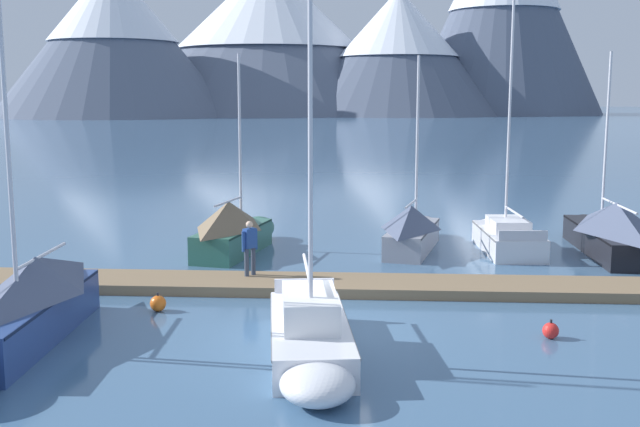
# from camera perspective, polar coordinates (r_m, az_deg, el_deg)

# --- Properties ---
(ground_plane) EXTENTS (700.00, 700.00, 0.00)m
(ground_plane) POSITION_cam_1_polar(r_m,az_deg,el_deg) (19.03, 0.24, -8.78)
(ground_plane) COLOR #426689
(mountain_west_summit) EXTENTS (63.21, 63.21, 39.89)m
(mountain_west_summit) POSITION_cam_1_polar(r_m,az_deg,el_deg) (212.67, -15.21, 12.75)
(mountain_west_summit) COLOR slate
(mountain_west_summit) RESTS_ON ground
(mountain_central_massif) EXTENTS (92.34, 92.34, 45.75)m
(mountain_central_massif) POSITION_cam_1_polar(r_m,az_deg,el_deg) (238.21, -3.89, 13.40)
(mountain_central_massif) COLOR slate
(mountain_central_massif) RESTS_ON ground
(mountain_shoulder_ridge) EXTENTS (60.70, 60.70, 35.11)m
(mountain_shoulder_ridge) POSITION_cam_1_polar(r_m,az_deg,el_deg) (221.44, 5.88, 12.21)
(mountain_shoulder_ridge) COLOR #4C566B
(mountain_shoulder_ridge) RESTS_ON ground
(dock) EXTENTS (23.09, 3.91, 0.30)m
(dock) POSITION_cam_1_polar(r_m,az_deg,el_deg) (22.84, 0.07, -5.38)
(dock) COLOR #846B4C
(dock) RESTS_ON ground
(sailboat_second_berth) EXTENTS (1.80, 7.45, 8.95)m
(sailboat_second_berth) POSITION_cam_1_polar(r_m,az_deg,el_deg) (18.98, -21.24, -6.54)
(sailboat_second_berth) COLOR navy
(sailboat_second_berth) RESTS_ON ground
(sailboat_mid_dock_port) EXTENTS (3.04, 6.08, 7.25)m
(sailboat_mid_dock_port) POSITION_cam_1_polar(r_m,az_deg,el_deg) (28.17, -6.35, -1.09)
(sailboat_mid_dock_port) COLOR #336B56
(sailboat_mid_dock_port) RESTS_ON ground
(sailboat_mid_dock_starboard) EXTENTS (2.01, 6.38, 8.89)m
(sailboat_mid_dock_starboard) POSITION_cam_1_polar(r_m,az_deg,el_deg) (16.91, -0.71, -9.11)
(sailboat_mid_dock_starboard) COLOR white
(sailboat_mid_dock_starboard) RESTS_ON ground
(sailboat_far_berth) EXTENTS (3.05, 6.08, 7.21)m
(sailboat_far_berth) POSITION_cam_1_polar(r_m,az_deg,el_deg) (28.78, 7.03, -1.08)
(sailboat_far_berth) COLOR #93939E
(sailboat_far_berth) RESTS_ON ground
(sailboat_outer_slip) EXTENTS (2.01, 5.91, 9.23)m
(sailboat_outer_slip) POSITION_cam_1_polar(r_m,az_deg,el_deg) (29.64, 13.64, -1.56)
(sailboat_outer_slip) COLOR silver
(sailboat_outer_slip) RESTS_ON ground
(sailboat_end_of_dock) EXTENTS (2.52, 7.38, 7.35)m
(sailboat_end_of_dock) POSITION_cam_1_polar(r_m,az_deg,el_deg) (29.78, 20.94, -1.06)
(sailboat_end_of_dock) COLOR black
(sailboat_end_of_dock) RESTS_ON ground
(person_on_dock) EXTENTS (0.45, 0.43, 1.69)m
(person_on_dock) POSITION_cam_1_polar(r_m,az_deg,el_deg) (23.27, -5.28, -2.33)
(person_on_dock) COLOR #384256
(person_on_dock) RESTS_ON dock
(mooring_buoy_channel_marker) EXTENTS (0.44, 0.44, 0.52)m
(mooring_buoy_channel_marker) POSITION_cam_1_polar(r_m,az_deg,el_deg) (21.07, -12.03, -6.60)
(mooring_buoy_channel_marker) COLOR orange
(mooring_buoy_channel_marker) RESTS_ON ground
(mooring_buoy_inner_mooring) EXTENTS (0.39, 0.39, 0.47)m
(mooring_buoy_inner_mooring) POSITION_cam_1_polar(r_m,az_deg,el_deg) (19.21, 16.88, -8.39)
(mooring_buoy_inner_mooring) COLOR red
(mooring_buoy_inner_mooring) RESTS_ON ground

